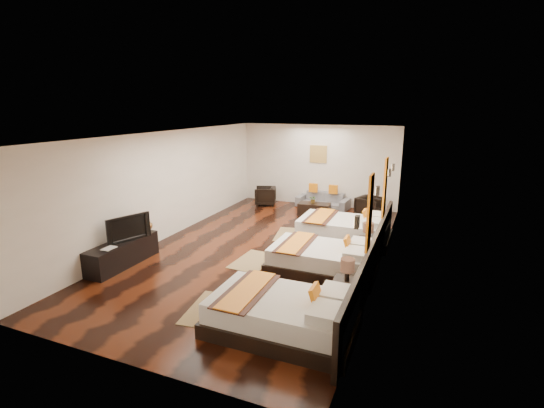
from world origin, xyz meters
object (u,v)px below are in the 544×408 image
at_px(book, 105,248).
at_px(armchair_right, 370,207).
at_px(figurine, 146,224).
at_px(coffee_table, 314,209).
at_px(bed_far, 345,229).
at_px(nightstand_a, 346,291).
at_px(bed_mid, 324,259).
at_px(tv_console, 123,253).
at_px(nightstand_b, 367,247).
at_px(armchair_left, 265,196).
at_px(bed_near, 284,314).
at_px(table_plant, 313,199).
at_px(sofa, 323,200).
at_px(tv, 127,227).

distance_m(book, armchair_right, 7.75).
height_order(figurine, coffee_table, figurine).
height_order(bed_far, nightstand_a, nightstand_a).
xyz_separation_m(bed_mid, figurine, (-4.20, -0.50, 0.42)).
height_order(bed_mid, tv_console, bed_mid).
xyz_separation_m(nightstand_b, tv_console, (-4.95, -2.31, -0.04)).
xyz_separation_m(book, armchair_left, (0.81, 6.56, -0.24)).
height_order(bed_far, tv_console, bed_far).
bearing_deg(bed_mid, nightstand_b, 53.19).
distance_m(bed_near, table_plant, 6.69).
height_order(bed_near, table_plant, bed_near).
relative_size(tv_console, figurine, 5.65).
distance_m(bed_mid, coffee_table, 4.35).
height_order(nightstand_a, armchair_right, nightstand_a).
relative_size(nightstand_a, figurine, 2.86).
xyz_separation_m(sofa, armchair_right, (1.68, -0.63, 0.07)).
xyz_separation_m(bed_far, armchair_right, (0.28, 2.43, 0.03)).
height_order(book, armchair_right, armchair_right).
xyz_separation_m(tv, armchair_right, (4.43, 5.71, -0.50)).
bearing_deg(sofa, armchair_left, -162.56).
relative_size(bed_mid, coffee_table, 2.22).
height_order(bed_mid, table_plant, bed_mid).
relative_size(bed_near, figurine, 7.15).
height_order(tv_console, armchair_right, armchair_right).
distance_m(book, coffee_table, 6.54).
bearing_deg(bed_near, bed_far, 89.99).
bearing_deg(bed_near, coffee_table, 102.06).
bearing_deg(coffee_table, nightstand_b, -55.53).
xyz_separation_m(tv, coffee_table, (2.75, 5.29, -0.64)).
bearing_deg(armchair_left, bed_near, 6.89).
bearing_deg(tv, bed_near, -86.64).
relative_size(tv_console, table_plant, 7.10).
xyz_separation_m(bed_mid, bed_far, (0.00, 2.11, 0.02)).
distance_m(bed_far, nightstand_b, 1.34).
height_order(bed_far, book, bed_far).
relative_size(nightstand_a, nightstand_b, 1.02).
bearing_deg(nightstand_a, tv_console, 179.90).
distance_m(tv, armchair_left, 6.02).
distance_m(figurine, sofa, 6.34).
distance_m(bed_near, book, 4.25).
bearing_deg(tv_console, tv, 69.64).
height_order(nightstand_a, sofa, nightstand_a).
relative_size(nightstand_a, table_plant, 3.59).
height_order(sofa, coffee_table, sofa).
distance_m(nightstand_b, tv_console, 5.46).
distance_m(nightstand_b, coffee_table, 3.79).
distance_m(bed_near, sofa, 7.72).
bearing_deg(figurine, bed_near, -24.52).
height_order(bed_near, armchair_left, bed_near).
distance_m(tv_console, coffee_table, 6.11).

